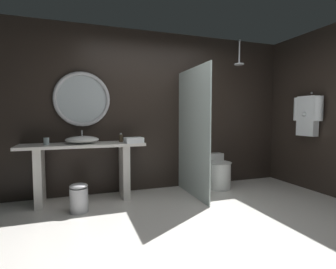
{
  "coord_description": "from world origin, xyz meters",
  "views": [
    {
      "loc": [
        -1.32,
        -2.28,
        1.22
      ],
      "look_at": [
        -0.25,
        0.78,
        0.99
      ],
      "focal_mm": 27.58,
      "sensor_mm": 36.0,
      "label": 1
    }
  ],
  "objects_px": {
    "vessel_sink": "(82,140)",
    "toilet": "(217,172)",
    "rain_shower_head": "(239,61)",
    "tumbler_cup": "(46,141)",
    "waste_bin": "(79,198)",
    "folded_hand_towel": "(134,140)",
    "hanging_bathrobe": "(308,113)",
    "soap_dispenser": "(121,138)",
    "round_wall_mirror": "(82,99)"
  },
  "relations": [
    {
      "from": "vessel_sink",
      "to": "toilet",
      "type": "distance_m",
      "value": 2.27
    },
    {
      "from": "rain_shower_head",
      "to": "toilet",
      "type": "relative_size",
      "value": 0.71
    },
    {
      "from": "vessel_sink",
      "to": "tumbler_cup",
      "type": "height_order",
      "value": "vessel_sink"
    },
    {
      "from": "waste_bin",
      "to": "folded_hand_towel",
      "type": "height_order",
      "value": "folded_hand_towel"
    },
    {
      "from": "hanging_bathrobe",
      "to": "folded_hand_towel",
      "type": "bearing_deg",
      "value": 170.15
    },
    {
      "from": "vessel_sink",
      "to": "rain_shower_head",
      "type": "distance_m",
      "value": 2.84
    },
    {
      "from": "soap_dispenser",
      "to": "folded_hand_towel",
      "type": "height_order",
      "value": "soap_dispenser"
    },
    {
      "from": "round_wall_mirror",
      "to": "rain_shower_head",
      "type": "height_order",
      "value": "rain_shower_head"
    },
    {
      "from": "vessel_sink",
      "to": "soap_dispenser",
      "type": "bearing_deg",
      "value": 2.46
    },
    {
      "from": "waste_bin",
      "to": "soap_dispenser",
      "type": "bearing_deg",
      "value": 38.33
    },
    {
      "from": "soap_dispenser",
      "to": "toilet",
      "type": "relative_size",
      "value": 0.24
    },
    {
      "from": "tumbler_cup",
      "to": "soap_dispenser",
      "type": "bearing_deg",
      "value": 3.1
    },
    {
      "from": "waste_bin",
      "to": "folded_hand_towel",
      "type": "distance_m",
      "value": 1.08
    },
    {
      "from": "waste_bin",
      "to": "hanging_bathrobe",
      "type": "bearing_deg",
      "value": -2.99
    },
    {
      "from": "soap_dispenser",
      "to": "rain_shower_head",
      "type": "xyz_separation_m",
      "value": [
        1.98,
        -0.12,
        1.26
      ]
    },
    {
      "from": "vessel_sink",
      "to": "hanging_bathrobe",
      "type": "bearing_deg",
      "value": -10.58
    },
    {
      "from": "tumbler_cup",
      "to": "hanging_bathrobe",
      "type": "relative_size",
      "value": 0.14
    },
    {
      "from": "folded_hand_towel",
      "to": "toilet",
      "type": "bearing_deg",
      "value": 5.41
    },
    {
      "from": "round_wall_mirror",
      "to": "soap_dispenser",
      "type": "bearing_deg",
      "value": -20.24
    },
    {
      "from": "rain_shower_head",
      "to": "folded_hand_towel",
      "type": "xyz_separation_m",
      "value": [
        -1.83,
        -0.07,
        -1.28
      ]
    },
    {
      "from": "soap_dispenser",
      "to": "hanging_bathrobe",
      "type": "relative_size",
      "value": 0.19
    },
    {
      "from": "tumbler_cup",
      "to": "folded_hand_towel",
      "type": "xyz_separation_m",
      "value": [
        1.18,
        -0.14,
        -0.01
      ]
    },
    {
      "from": "toilet",
      "to": "rain_shower_head",
      "type": "bearing_deg",
      "value": -10.45
    },
    {
      "from": "round_wall_mirror",
      "to": "folded_hand_towel",
      "type": "distance_m",
      "value": 1.0
    },
    {
      "from": "hanging_bathrobe",
      "to": "folded_hand_towel",
      "type": "relative_size",
      "value": 2.78
    },
    {
      "from": "tumbler_cup",
      "to": "soap_dispenser",
      "type": "distance_m",
      "value": 1.02
    },
    {
      "from": "tumbler_cup",
      "to": "waste_bin",
      "type": "xyz_separation_m",
      "value": [
        0.4,
        -0.43,
        -0.69
      ]
    },
    {
      "from": "tumbler_cup",
      "to": "soap_dispenser",
      "type": "xyz_separation_m",
      "value": [
        1.02,
        0.06,
        0.01
      ]
    },
    {
      "from": "tumbler_cup",
      "to": "folded_hand_towel",
      "type": "bearing_deg",
      "value": -6.71
    },
    {
      "from": "hanging_bathrobe",
      "to": "folded_hand_towel",
      "type": "xyz_separation_m",
      "value": [
        -2.77,
        0.48,
        -0.39
      ]
    },
    {
      "from": "rain_shower_head",
      "to": "folded_hand_towel",
      "type": "height_order",
      "value": "rain_shower_head"
    },
    {
      "from": "tumbler_cup",
      "to": "toilet",
      "type": "distance_m",
      "value": 2.72
    },
    {
      "from": "round_wall_mirror",
      "to": "hanging_bathrobe",
      "type": "xyz_separation_m",
      "value": [
        3.46,
        -0.87,
        -0.21
      ]
    },
    {
      "from": "rain_shower_head",
      "to": "waste_bin",
      "type": "distance_m",
      "value": 3.28
    },
    {
      "from": "round_wall_mirror",
      "to": "toilet",
      "type": "bearing_deg",
      "value": -6.67
    },
    {
      "from": "vessel_sink",
      "to": "soap_dispenser",
      "type": "distance_m",
      "value": 0.56
    },
    {
      "from": "rain_shower_head",
      "to": "hanging_bathrobe",
      "type": "relative_size",
      "value": 0.58
    },
    {
      "from": "round_wall_mirror",
      "to": "rain_shower_head",
      "type": "relative_size",
      "value": 1.97
    },
    {
      "from": "soap_dispenser",
      "to": "waste_bin",
      "type": "bearing_deg",
      "value": -141.67
    },
    {
      "from": "hanging_bathrobe",
      "to": "waste_bin",
      "type": "height_order",
      "value": "hanging_bathrobe"
    },
    {
      "from": "waste_bin",
      "to": "round_wall_mirror",
      "type": "bearing_deg",
      "value": 83.51
    },
    {
      "from": "vessel_sink",
      "to": "round_wall_mirror",
      "type": "bearing_deg",
      "value": 85.85
    },
    {
      "from": "soap_dispenser",
      "to": "rain_shower_head",
      "type": "height_order",
      "value": "rain_shower_head"
    },
    {
      "from": "soap_dispenser",
      "to": "round_wall_mirror",
      "type": "xyz_separation_m",
      "value": [
        -0.54,
        0.2,
        0.58
      ]
    },
    {
      "from": "tumbler_cup",
      "to": "round_wall_mirror",
      "type": "distance_m",
      "value": 0.81
    },
    {
      "from": "vessel_sink",
      "to": "round_wall_mirror",
      "type": "relative_size",
      "value": 0.57
    },
    {
      "from": "soap_dispenser",
      "to": "waste_bin",
      "type": "distance_m",
      "value": 1.06
    },
    {
      "from": "hanging_bathrobe",
      "to": "waste_bin",
      "type": "distance_m",
      "value": 3.71
    },
    {
      "from": "vessel_sink",
      "to": "toilet",
      "type": "bearing_deg",
      "value": -0.8
    },
    {
      "from": "toilet",
      "to": "folded_hand_towel",
      "type": "bearing_deg",
      "value": -174.59
    }
  ]
}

